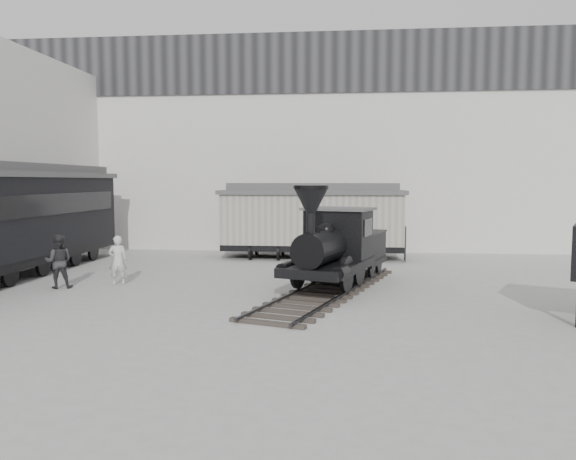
# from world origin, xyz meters

# --- Properties ---
(ground) EXTENTS (90.00, 90.00, 0.00)m
(ground) POSITION_xyz_m (0.00, 0.00, 0.00)
(ground) COLOR #9E9E9B
(north_wall) EXTENTS (34.00, 2.51, 11.00)m
(north_wall) POSITION_xyz_m (0.00, 14.98, 5.55)
(north_wall) COLOR silver
(north_wall) RESTS_ON ground
(locomotive) EXTENTS (4.94, 9.77, 3.39)m
(locomotive) POSITION_xyz_m (1.54, 3.95, 1.25)
(locomotive) COLOR #3F3530
(locomotive) RESTS_ON ground
(boxcar) EXTENTS (8.60, 2.75, 3.51)m
(boxcar) POSITION_xyz_m (0.37, 11.33, 1.84)
(boxcar) COLOR black
(boxcar) RESTS_ON ground
(passenger_coach) EXTENTS (3.23, 14.82, 3.96)m
(passenger_coach) POSITION_xyz_m (-10.71, 4.78, 2.19)
(passenger_coach) COLOR black
(passenger_coach) RESTS_ON ground
(visitor_a) EXTENTS (0.73, 0.59, 1.73)m
(visitor_a) POSITION_xyz_m (-5.97, 3.84, 0.87)
(visitor_a) COLOR silver
(visitor_a) RESTS_ON ground
(visitor_b) EXTENTS (1.05, 0.92, 1.82)m
(visitor_b) POSITION_xyz_m (-7.73, 3.10, 0.91)
(visitor_b) COLOR #303033
(visitor_b) RESTS_ON ground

